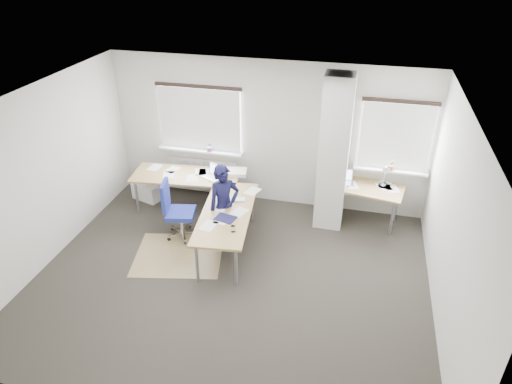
% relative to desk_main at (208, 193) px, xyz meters
% --- Properties ---
extents(ground, '(6.00, 6.00, 0.00)m').
position_rel_desk_main_xyz_m(ground, '(0.79, -1.30, -0.69)').
color(ground, '#292621').
rests_on(ground, ground).
extents(room_shell, '(6.04, 5.04, 2.82)m').
position_rel_desk_main_xyz_m(room_shell, '(0.98, -0.84, 1.05)').
color(room_shell, beige).
rests_on(room_shell, ground).
extents(floor_mat, '(1.64, 1.47, 0.01)m').
position_rel_desk_main_xyz_m(floor_mat, '(-0.22, -0.95, -0.69)').
color(floor_mat, '#8F794E').
rests_on(floor_mat, ground).
extents(white_crate, '(0.65, 0.54, 0.33)m').
position_rel_desk_main_xyz_m(white_crate, '(-1.53, 0.69, -0.53)').
color(white_crate, white).
rests_on(white_crate, ground).
extents(desk_main, '(2.68, 2.63, 0.96)m').
position_rel_desk_main_xyz_m(desk_main, '(0.00, 0.00, 0.00)').
color(desk_main, '#9F7B44').
rests_on(desk_main, ground).
extents(desk_side, '(1.50, 0.93, 1.22)m').
position_rel_desk_main_xyz_m(desk_side, '(2.66, 0.85, -0.01)').
color(desk_side, '#9F7B44').
rests_on(desk_side, ground).
extents(task_chair, '(0.60, 0.59, 1.08)m').
position_rel_desk_main_xyz_m(task_chair, '(-0.40, -0.42, -0.39)').
color(task_chair, navy).
rests_on(task_chair, ground).
extents(person, '(0.64, 0.61, 1.47)m').
position_rel_desk_main_xyz_m(person, '(0.43, -0.40, 0.04)').
color(person, black).
rests_on(person, ground).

